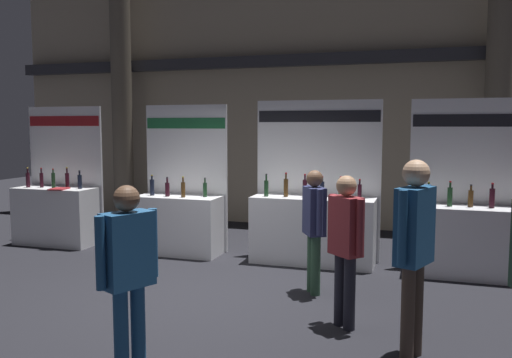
# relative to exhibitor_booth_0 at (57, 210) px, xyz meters

# --- Properties ---
(ground_plane) EXTENTS (26.71, 26.71, 0.00)m
(ground_plane) POSITION_rel_exhibitor_booth_0_xyz_m (3.68, -1.91, -0.63)
(ground_plane) COLOR black
(hall_colonnade) EXTENTS (13.35, 1.03, 6.33)m
(hall_colonnade) POSITION_rel_exhibitor_booth_0_xyz_m (3.68, 3.13, 2.52)
(hall_colonnade) COLOR tan
(hall_colonnade) RESTS_ON ground_plane
(exhibitor_booth_0) EXTENTS (1.53, 0.73, 2.49)m
(exhibitor_booth_0) POSITION_rel_exhibitor_booth_0_xyz_m (0.00, 0.00, 0.00)
(exhibitor_booth_0) COLOR white
(exhibitor_booth_0) RESTS_ON ground_plane
(exhibitor_booth_1) EXTENTS (1.49, 0.66, 2.49)m
(exhibitor_booth_1) POSITION_rel_exhibitor_booth_0_xyz_m (2.42, 0.03, -0.02)
(exhibitor_booth_1) COLOR white
(exhibitor_booth_1) RESTS_ON ground_plane
(exhibitor_booth_2) EXTENTS (1.99, 0.66, 2.54)m
(exhibitor_booth_2) POSITION_rel_exhibitor_booth_0_xyz_m (4.69, 0.09, 0.01)
(exhibitor_booth_2) COLOR white
(exhibitor_booth_2) RESTS_ON ground_plane
(exhibitor_booth_3) EXTENTS (1.95, 0.66, 2.53)m
(exhibitor_booth_3) POSITION_rel_exhibitor_booth_0_xyz_m (7.08, 0.04, -0.01)
(exhibitor_booth_3) COLOR white
(exhibitor_booth_3) RESTS_ON ground_plane
(visitor_1) EXTENTS (0.36, 0.47, 1.58)m
(visitor_1) POSITION_rel_exhibitor_booth_0_xyz_m (5.00, -1.41, 0.30)
(visitor_1) COLOR #33563D
(visitor_1) RESTS_ON ground_plane
(visitor_3) EXTENTS (0.36, 0.56, 1.84)m
(visitor_3) POSITION_rel_exhibitor_booth_0_xyz_m (6.24, -3.01, 0.49)
(visitor_3) COLOR #47382D
(visitor_3) RESTS_ON ground_plane
(visitor_5) EXTENTS (0.41, 0.39, 1.63)m
(visitor_5) POSITION_rel_exhibitor_booth_0_xyz_m (5.55, -2.44, 0.32)
(visitor_5) COLOR #23232D
(visitor_5) RESTS_ON ground_plane
(visitor_6) EXTENTS (0.38, 0.54, 1.65)m
(visitor_6) POSITION_rel_exhibitor_booth_0_xyz_m (3.98, -4.14, 0.36)
(visitor_6) COLOR navy
(visitor_6) RESTS_ON ground_plane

